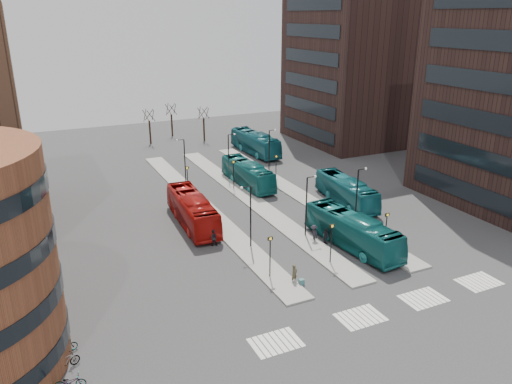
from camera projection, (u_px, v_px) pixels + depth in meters
name	position (u px, v px, depth m)	size (l,w,h in m)	color
ground	(409.00, 344.00, 33.51)	(160.00, 160.00, 0.00)	#2F2F31
island_left	(202.00, 206.00, 57.41)	(2.50, 45.00, 0.15)	gray
island_mid	(250.00, 199.00, 59.83)	(2.50, 45.00, 0.15)	gray
island_right	(293.00, 191.00, 62.25)	(2.50, 45.00, 0.15)	gray
suitcase	(301.00, 282.00, 40.78)	(0.41, 0.33, 0.52)	#221B97
red_bus	(192.00, 210.00, 52.13)	(2.75, 11.77, 3.28)	#A4100C
teal_bus_a	(352.00, 231.00, 47.07)	(2.73, 11.65, 3.24)	#125B5C
teal_bus_b	(248.00, 174.00, 64.25)	(2.62, 11.18, 3.12)	#135E5F
teal_bus_c	(346.00, 191.00, 58.08)	(2.56, 10.95, 3.05)	#15636C
teal_bus_d	(255.00, 143.00, 79.05)	(2.87, 12.27, 3.42)	#135763
traveller	(294.00, 274.00, 40.96)	(0.59, 0.39, 1.62)	#46412A
commuter_a	(213.00, 238.00, 47.57)	(0.81, 0.63, 1.67)	black
commuter_b	(326.00, 236.00, 47.98)	(0.93, 0.39, 1.59)	black
commuter_c	(314.00, 233.00, 48.48)	(1.10, 0.63, 1.70)	black
bicycle_near	(70.00, 382.00, 29.39)	(0.63, 1.80, 0.95)	gray
bicycle_mid	(67.00, 361.00, 31.05)	(0.49, 1.73, 1.04)	gray
bicycle_far	(64.00, 347.00, 32.53)	(0.60, 1.72, 0.90)	gray
crosswalk_stripes	(390.00, 308.00, 37.62)	(22.35, 2.40, 0.01)	silver
tower_far	(362.00, 52.00, 83.92)	(20.12, 20.00, 30.00)	black
sign_poles	(274.00, 199.00, 52.92)	(12.45, 22.12, 3.65)	black
lamp_posts	(262.00, 175.00, 57.21)	(14.04, 20.24, 6.12)	black
bare_trees	(175.00, 125.00, 87.02)	(10.97, 8.14, 5.90)	black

